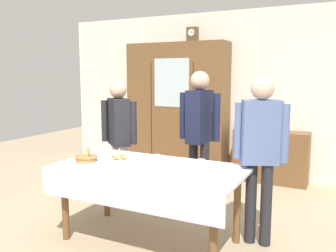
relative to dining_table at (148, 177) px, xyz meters
name	(u,v)px	position (x,y,z in m)	size (l,w,h in m)	color
ground_plane	(160,233)	(0.00, 0.24, -0.67)	(12.00, 12.00, 0.00)	tan
back_wall	(234,94)	(0.00, 2.89, 0.68)	(6.40, 0.10, 2.70)	silver
dining_table	(148,177)	(0.00, 0.00, 0.00)	(1.86, 0.99, 0.77)	brown
wall_cabinet	(177,108)	(-0.90, 2.59, 0.43)	(1.74, 0.46, 2.20)	brown
mantel_clock	(192,35)	(-0.63, 2.59, 1.64)	(0.18, 0.11, 0.24)	brown
bookshelf_low	(270,157)	(0.68, 2.64, -0.27)	(1.13, 0.35, 0.81)	brown
book_stack	(272,129)	(0.68, 2.64, 0.17)	(0.17, 0.22, 0.07)	#664C7A
tea_cup_far_left	(157,158)	(-0.05, 0.27, 0.13)	(0.13, 0.13, 0.06)	white
tea_cup_mid_right	(201,163)	(0.44, 0.29, 0.13)	(0.13, 0.13, 0.06)	white
tea_cup_far_right	(188,180)	(0.55, -0.31, 0.13)	(0.13, 0.13, 0.06)	white
tea_cup_near_left	(151,171)	(0.16, -0.22, 0.13)	(0.13, 0.13, 0.06)	white
bread_basket	(86,158)	(-0.69, -0.08, 0.13)	(0.24, 0.24, 0.16)	#9E7542
pastry_plate	(119,158)	(-0.43, 0.13, 0.11)	(0.28, 0.28, 0.05)	white
spoon_back_edge	(107,153)	(-0.74, 0.34, 0.10)	(0.12, 0.02, 0.01)	silver
spoon_front_edge	(180,173)	(0.38, -0.08, 0.10)	(0.12, 0.02, 0.01)	silver
person_behind_table_right	(261,144)	(0.98, 0.46, 0.33)	(0.52, 0.33, 1.65)	#232328
person_beside_shelf	(119,131)	(-0.86, 0.77, 0.29)	(0.52, 0.39, 1.59)	silver
person_behind_table_left	(199,126)	(0.11, 1.07, 0.38)	(0.52, 0.38, 1.71)	#232328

